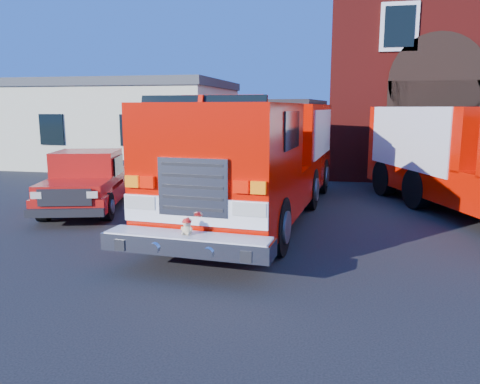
% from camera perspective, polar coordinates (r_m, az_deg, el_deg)
% --- Properties ---
extents(ground, '(100.00, 100.00, 0.00)m').
position_cam_1_polar(ground, '(10.96, 1.31, -5.60)').
color(ground, black).
rests_on(ground, ground).
extents(parking_stripe_far, '(0.12, 3.00, 0.01)m').
position_cam_1_polar(parking_stripe_far, '(18.20, 26.30, -0.26)').
color(parking_stripe_far, yellow).
rests_on(parking_stripe_far, ground).
extents(side_building, '(10.20, 8.20, 4.35)m').
position_cam_1_polar(side_building, '(25.81, -13.25, 8.25)').
color(side_building, beige).
rests_on(side_building, ground).
extents(fire_engine, '(3.77, 10.76, 3.25)m').
position_cam_1_polar(fire_engine, '(13.05, 2.62, 4.50)').
color(fire_engine, black).
rests_on(fire_engine, ground).
extents(pickup_truck, '(3.28, 5.65, 1.74)m').
position_cam_1_polar(pickup_truck, '(14.79, -17.76, 1.34)').
color(pickup_truck, black).
rests_on(pickup_truck, ground).
extents(secondary_truck, '(5.88, 9.70, 3.01)m').
position_cam_1_polar(secondary_truck, '(14.57, 27.16, 3.81)').
color(secondary_truck, black).
rests_on(secondary_truck, ground).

